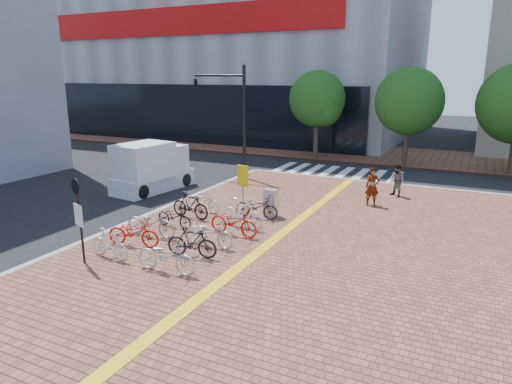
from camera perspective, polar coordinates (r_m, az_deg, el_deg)
The scene contains 26 objects.
ground at distance 16.06m, azimuth -6.21°, elevation -6.82°, with size 120.00×120.00×0.00m, color black.
sidewalk at distance 10.79m, azimuth -6.81°, elevation -17.74°, with size 14.00×34.00×0.15m, color brown.
tactile_strip at distance 11.26m, azimuth -11.28°, elevation -15.99°, with size 0.40×34.00×0.01m, color yellow.
kerb_north at distance 25.77m, azimuth 13.99°, elevation 1.19°, with size 14.00×0.25×0.15m, color gray.
far_sidewalk at distance 35.04m, azimuth 12.36°, elevation 4.73°, with size 70.00×8.00×0.15m, color brown.
crosswalk at distance 28.27m, azimuth 9.90°, elevation 2.42°, with size 7.50×4.00×0.01m.
street_trees at distance 30.26m, azimuth 20.55°, elevation 10.35°, with size 16.20×4.60×6.35m.
bike_0 at distance 15.16m, azimuth -17.85°, elevation -6.20°, with size 0.46×1.62×0.98m, color silver.
bike_1 at distance 16.00m, azimuth -15.08°, elevation -4.88°, with size 0.65×1.87×0.98m, color red.
bike_2 at distance 16.78m, azimuth -13.00°, elevation -3.74°, with size 0.69×1.98×1.04m, color #A6A6AB.
bike_3 at distance 17.62m, azimuth -10.16°, elevation -3.04°, with size 0.57×1.62×0.85m, color black.
bike_4 at distance 18.58m, azimuth -8.23°, elevation -1.67°, with size 0.50×1.79×1.07m, color black.
bike_5 at distance 19.48m, azimuth -6.60°, elevation -1.09°, with size 0.61×1.76×0.93m, color white.
bike_6 at distance 13.71m, azimuth -11.17°, elevation -7.85°, with size 0.69×1.96×1.03m, color silver.
bike_7 at distance 14.68m, azimuth -8.02°, elevation -6.21°, with size 0.48×1.69×1.02m, color black.
bike_8 at distance 15.51m, azimuth -5.86°, elevation -5.06°, with size 0.66×1.88×0.99m, color silver.
bike_9 at distance 16.49m, azimuth -2.82°, elevation -3.74°, with size 0.67×1.93×1.02m, color #B81B0D.
bike_10 at distance 17.25m, azimuth -1.75°, elevation -2.68°, with size 0.54×1.90×1.14m, color white.
bike_11 at distance 18.43m, azimuth 0.08°, elevation -1.84°, with size 0.64×1.83×0.96m, color black.
pedestrian_a at distance 20.78m, azimuth 14.34°, elevation 0.65°, with size 0.62×0.41×1.71m, color gray.
pedestrian_b at distance 22.67m, azimuth 17.22°, elevation 1.36°, with size 0.74×0.58×1.53m, color #4D5261.
utility_box at distance 18.67m, azimuth 1.86°, elevation -1.37°, with size 0.52×0.38×1.13m, color #B4B4B9.
yellow_sign at distance 18.90m, azimuth -1.66°, elevation 1.50°, with size 0.55×0.18×2.05m.
notice_sign at distance 14.68m, azimuth -21.31°, elevation -2.17°, with size 0.48×0.20×2.70m.
traffic_light_pole at distance 25.82m, azimuth -4.36°, elevation 11.34°, with size 3.31×1.28×6.17m.
box_truck at distance 23.98m, azimuth -12.95°, elevation 3.00°, with size 2.39×4.55×2.52m.
Camera 1 is at (8.06, -12.61, 5.81)m, focal length 32.00 mm.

